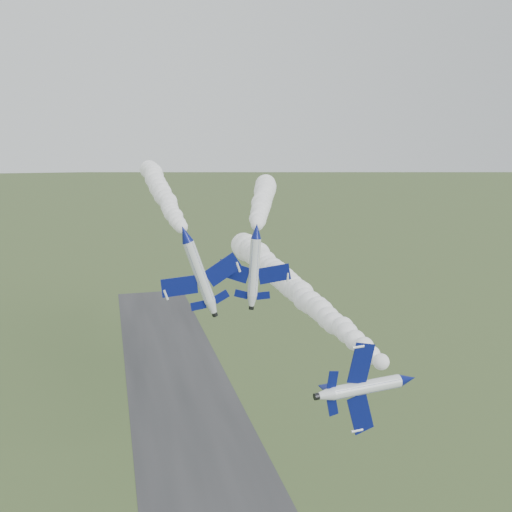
# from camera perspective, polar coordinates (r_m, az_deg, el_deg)

# --- Properties ---
(runway) EXTENTS (24.00, 260.00, 0.04)m
(runway) POSITION_cam_1_polar(r_m,az_deg,el_deg) (100.47, -4.31, -22.81)
(runway) COLOR #2C2C2E
(runway) RESTS_ON ground
(jet_lead) EXTENTS (2.96, 11.20, 9.24)m
(jet_lead) POSITION_cam_1_polar(r_m,az_deg,el_deg) (60.13, 14.95, -11.84)
(jet_lead) COLOR white
(smoke_trail_jet_lead) EXTENTS (10.57, 65.15, 5.12)m
(smoke_trail_jet_lead) POSITION_cam_1_polar(r_m,az_deg,el_deg) (89.74, 3.45, -2.81)
(smoke_trail_jet_lead) COLOR white
(jet_pair_left) EXTENTS (10.18, 12.86, 4.20)m
(jet_pair_left) POSITION_cam_1_polar(r_m,az_deg,el_deg) (72.71, -7.11, 2.21)
(jet_pair_left) COLOR white
(smoke_trail_jet_pair_left) EXTENTS (6.35, 69.24, 4.47)m
(smoke_trail_jet_pair_left) POSITION_cam_1_polar(r_m,az_deg,el_deg) (110.04, -9.51, 6.55)
(smoke_trail_jet_pair_left) COLOR white
(jet_pair_right) EXTENTS (10.02, 11.72, 2.95)m
(jet_pair_right) POSITION_cam_1_polar(r_m,az_deg,el_deg) (75.40, 0.05, 2.53)
(jet_pair_right) COLOR white
(smoke_trail_jet_pair_right) EXTENTS (19.92, 60.58, 4.67)m
(smoke_trail_jet_pair_right) POSITION_cam_1_polar(r_m,az_deg,el_deg) (108.66, 0.67, 5.69)
(smoke_trail_jet_pair_right) COLOR white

